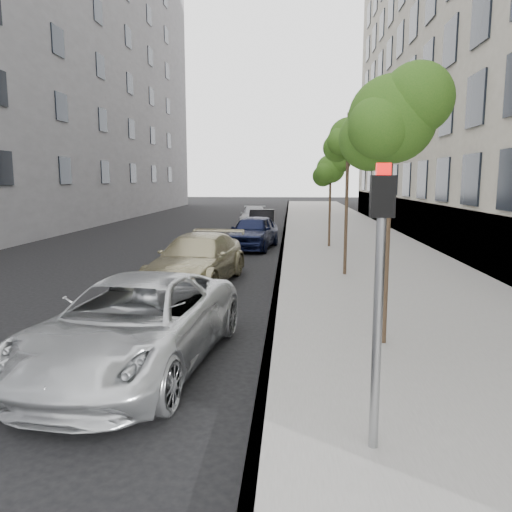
# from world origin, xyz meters

# --- Properties ---
(ground) EXTENTS (160.00, 160.00, 0.00)m
(ground) POSITION_xyz_m (0.00, 0.00, 0.00)
(ground) COLOR black
(ground) RESTS_ON ground
(sidewalk) EXTENTS (6.40, 72.00, 0.14)m
(sidewalk) POSITION_xyz_m (4.30, 24.00, 0.07)
(sidewalk) COLOR gray
(sidewalk) RESTS_ON ground
(curb) EXTENTS (0.15, 72.00, 0.14)m
(curb) POSITION_xyz_m (1.18, 24.00, 0.07)
(curb) COLOR #9E9B93
(curb) RESTS_ON ground
(tree_near) EXTENTS (1.78, 1.58, 4.74)m
(tree_near) POSITION_xyz_m (3.23, 1.50, 4.00)
(tree_near) COLOR #38281C
(tree_near) RESTS_ON sidewalk
(tree_mid) EXTENTS (1.53, 1.33, 4.86)m
(tree_mid) POSITION_xyz_m (3.23, 8.00, 4.23)
(tree_mid) COLOR #38281C
(tree_mid) RESTS_ON sidewalk
(tree_far) EXTENTS (1.59, 1.39, 4.10)m
(tree_far) POSITION_xyz_m (3.23, 14.50, 3.45)
(tree_far) COLOR #38281C
(tree_far) RESTS_ON sidewalk
(signal_pole) EXTENTS (0.25, 0.19, 3.03)m
(signal_pole) POSITION_xyz_m (2.46, -2.06, 2.04)
(signal_pole) COLOR #939699
(signal_pole) RESTS_ON sidewalk
(minivan) EXTENTS (2.96, 5.42, 1.44)m
(minivan) POSITION_xyz_m (-0.93, 0.38, 0.72)
(minivan) COLOR silver
(minivan) RESTS_ON ground
(suv) EXTENTS (2.63, 5.14, 1.43)m
(suv) POSITION_xyz_m (-1.15, 6.90, 0.71)
(suv) COLOR tan
(suv) RESTS_ON ground
(sedan_blue) EXTENTS (2.31, 4.49, 1.46)m
(sedan_blue) POSITION_xyz_m (-0.10, 14.52, 0.73)
(sedan_blue) COLOR black
(sedan_blue) RESTS_ON ground
(sedan_black) EXTENTS (1.51, 4.04, 1.32)m
(sedan_black) POSITION_xyz_m (-0.10, 20.92, 0.66)
(sedan_black) COLOR black
(sedan_black) RESTS_ON ground
(sedan_rear) EXTENTS (1.93, 4.37, 1.25)m
(sedan_rear) POSITION_xyz_m (-0.90, 25.67, 0.62)
(sedan_rear) COLOR gray
(sedan_rear) RESTS_ON ground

